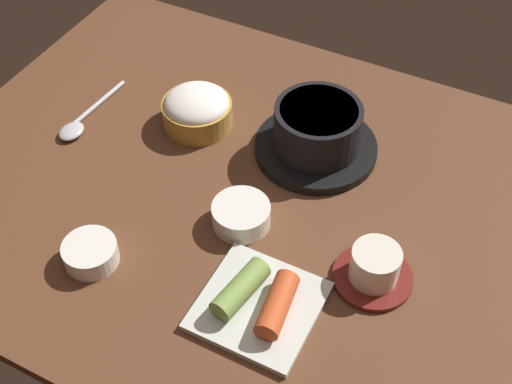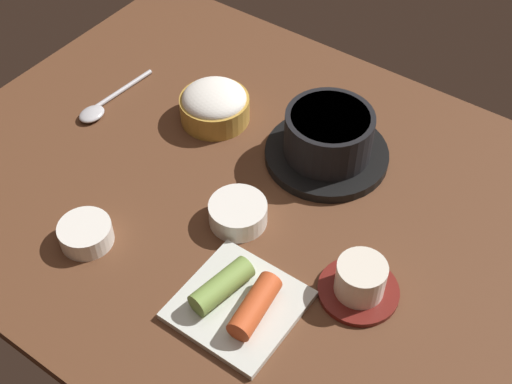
% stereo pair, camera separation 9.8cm
% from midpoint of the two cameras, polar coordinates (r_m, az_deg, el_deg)
% --- Properties ---
extents(dining_table, '(1.00, 0.76, 0.02)m').
position_cam_midpoint_polar(dining_table, '(1.03, -3.21, -0.55)').
color(dining_table, '#56331E').
rests_on(dining_table, ground).
extents(stone_pot, '(0.19, 0.19, 0.09)m').
position_cam_midpoint_polar(stone_pot, '(1.05, 2.47, 4.84)').
color(stone_pot, black).
rests_on(stone_pot, dining_table).
extents(rice_bowl, '(0.11, 0.11, 0.06)m').
position_cam_midpoint_polar(rice_bowl, '(1.12, -7.47, 6.76)').
color(rice_bowl, '#B78C38').
rests_on(rice_bowl, dining_table).
extents(tea_cup_with_saucer, '(0.11, 0.11, 0.06)m').
position_cam_midpoint_polar(tea_cup_with_saucer, '(0.90, 6.81, -6.50)').
color(tea_cup_with_saucer, maroon).
rests_on(tea_cup_with_saucer, dining_table).
extents(banchan_cup_center, '(0.08, 0.08, 0.03)m').
position_cam_midpoint_polar(banchan_cup_center, '(0.97, -4.15, -2.03)').
color(banchan_cup_center, white).
rests_on(banchan_cup_center, dining_table).
extents(kimchi_plate, '(0.15, 0.15, 0.04)m').
position_cam_midpoint_polar(kimchi_plate, '(0.88, -2.99, -9.33)').
color(kimchi_plate, silver).
rests_on(kimchi_plate, dining_table).
extents(side_bowl_near, '(0.07, 0.07, 0.03)m').
position_cam_midpoint_polar(side_bowl_near, '(0.96, -16.53, -5.05)').
color(side_bowl_near, white).
rests_on(side_bowl_near, dining_table).
extents(spoon, '(0.04, 0.17, 0.01)m').
position_cam_midpoint_polar(spoon, '(1.17, -16.91, 5.40)').
color(spoon, '#B7B7BC').
rests_on(spoon, dining_table).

